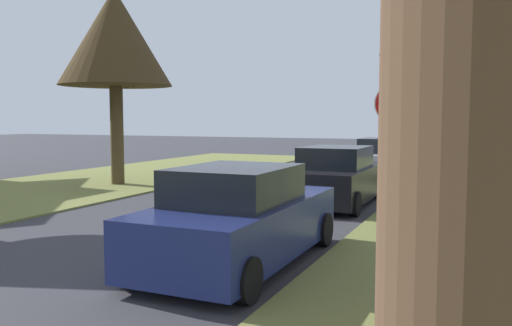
{
  "coord_description": "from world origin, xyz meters",
  "views": [
    {
      "loc": [
        6.04,
        -0.62,
        2.31
      ],
      "look_at": [
        1.01,
        10.76,
        1.26
      ],
      "focal_mm": 36.82,
      "sensor_mm": 36.0,
      "label": 1
    }
  ],
  "objects_px": {
    "parked_sedan_navy": "(240,219)",
    "stop_sign_far": "(395,126)",
    "parked_sedan_black": "(337,178)",
    "street_tree_left_mid_b": "(115,39)",
    "parked_sedan_silver": "(384,160)"
  },
  "relations": [
    {
      "from": "parked_sedan_navy",
      "to": "parked_sedan_black",
      "type": "height_order",
      "value": "same"
    },
    {
      "from": "street_tree_left_mid_b",
      "to": "parked_sedan_black",
      "type": "relative_size",
      "value": 1.52
    },
    {
      "from": "street_tree_left_mid_b",
      "to": "parked_sedan_black",
      "type": "distance_m",
      "value": 9.22
    },
    {
      "from": "parked_sedan_black",
      "to": "parked_sedan_navy",
      "type": "bearing_deg",
      "value": -88.78
    },
    {
      "from": "street_tree_left_mid_b",
      "to": "parked_sedan_navy",
      "type": "relative_size",
      "value": 1.52
    },
    {
      "from": "parked_sedan_silver",
      "to": "parked_sedan_navy",
      "type": "bearing_deg",
      "value": -89.54
    },
    {
      "from": "stop_sign_far",
      "to": "parked_sedan_black",
      "type": "distance_m",
      "value": 4.34
    },
    {
      "from": "parked_sedan_navy",
      "to": "stop_sign_far",
      "type": "bearing_deg",
      "value": 56.09
    },
    {
      "from": "street_tree_left_mid_b",
      "to": "stop_sign_far",
      "type": "bearing_deg",
      "value": -23.65
    },
    {
      "from": "stop_sign_far",
      "to": "street_tree_left_mid_b",
      "type": "distance_m",
      "value": 11.44
    },
    {
      "from": "street_tree_left_mid_b",
      "to": "parked_sedan_navy",
      "type": "height_order",
      "value": "street_tree_left_mid_b"
    },
    {
      "from": "stop_sign_far",
      "to": "parked_sedan_black",
      "type": "bearing_deg",
      "value": 120.15
    },
    {
      "from": "street_tree_left_mid_b",
      "to": "parked_sedan_navy",
      "type": "distance_m",
      "value": 11.82
    },
    {
      "from": "parked_sedan_navy",
      "to": "parked_sedan_black",
      "type": "bearing_deg",
      "value": 91.22
    },
    {
      "from": "stop_sign_far",
      "to": "parked_sedan_navy",
      "type": "bearing_deg",
      "value": -123.91
    }
  ]
}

